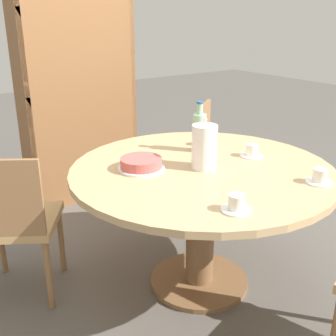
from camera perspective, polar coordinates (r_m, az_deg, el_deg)
The scene contains 12 objects.
ground_plane at distance 2.61m, azimuth 4.18°, elevation -15.20°, with size 14.00×14.00×0.00m, color #56514C.
dining_table at distance 2.31m, azimuth 4.55°, elevation -3.37°, with size 1.41×1.41×0.73m.
chair_b at distance 3.29m, azimuth 7.09°, elevation 1.82°, with size 0.59×0.59×0.86m.
chair_c at distance 2.40m, azimuth -20.10°, elevation -6.68°, with size 0.58×0.58×0.86m.
bookshelf at distance 3.51m, azimuth -11.96°, elevation 10.35°, with size 0.93×0.28×1.86m.
coffee_pot at distance 2.21m, azimuth 5.02°, elevation 3.08°, with size 0.13×0.13×0.28m.
water_bottle at distance 2.49m, azimuth 4.26°, elevation 5.00°, with size 0.08×0.08×0.30m.
cake_main at distance 2.22m, azimuth -3.66°, elevation 0.56°, with size 0.25×0.25×0.06m.
cup_a at distance 1.78m, azimuth 9.27°, elevation -4.88°, with size 0.13×0.13×0.07m.
cup_b at distance 2.63m, azimuth 5.04°, elevation 3.73°, with size 0.13×0.13×0.07m.
cup_c at distance 2.17m, azimuth 19.87°, elevation -1.18°, with size 0.13×0.13×0.07m.
cup_d at distance 2.46m, azimuth 11.28°, elevation 2.21°, with size 0.13×0.13×0.07m.
Camera 1 is at (-1.37, -1.62, 1.52)m, focal length 45.00 mm.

